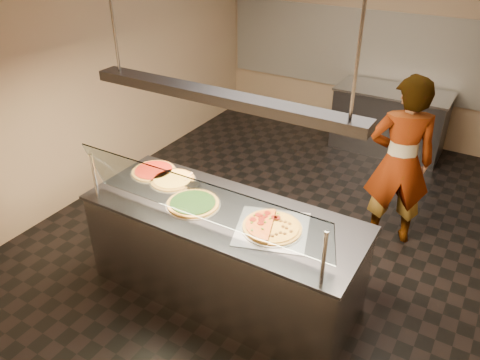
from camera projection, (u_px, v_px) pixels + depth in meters
The scene contains 19 objects.
ground at pixel (286, 226), 5.39m from camera, with size 5.00×6.00×0.02m, color black.
wall_back at pixel (382, 39), 6.86m from camera, with size 5.00×0.02×3.00m, color #937F5F.
wall_front at pixel (44, 285), 2.40m from camera, with size 5.00×0.02×3.00m, color #937F5F.
wall_left at pixel (108, 65), 5.74m from camera, with size 0.02×6.00×3.00m, color #937F5F.
tile_band at pixel (379, 53), 6.93m from camera, with size 4.90×0.02×1.20m, color silver.
serving_counter at pixel (224, 253), 4.23m from camera, with size 2.47×0.94×0.93m.
sneeze_guard at pixel (198, 200), 3.59m from camera, with size 2.23×0.18×0.54m.
perforated_tray at pixel (272, 229), 3.76m from camera, with size 0.72×0.72×0.01m.
half_pizza_pepperoni at pixel (260, 221), 3.80m from camera, with size 0.37×0.52×0.05m.
half_pizza_sausage at pixel (285, 231), 3.70m from camera, with size 0.37×0.52×0.04m.
pizza_spinach at pixel (193, 203), 4.07m from camera, with size 0.49×0.49×0.03m.
pizza_cheese at pixel (173, 180), 4.42m from camera, with size 0.44×0.44×0.03m.
pizza_tomato at pixel (154, 171), 4.57m from camera, with size 0.44×0.44×0.03m.
pizza_spatula at pixel (190, 180), 4.39m from camera, with size 0.21×0.23×0.02m.
prep_table at pixel (389, 120), 6.86m from camera, with size 1.59×0.74×0.93m.
worker at pixel (400, 163), 4.75m from camera, with size 0.68×0.44×1.85m, color black.
heat_lamp_housing at pixel (220, 97), 3.48m from camera, with size 2.30×0.18×0.08m, color #3C3C41.
lamp_rod_left at pixel (111, 8), 3.65m from camera, with size 0.02×0.02×1.01m, color #B7B7BC.
lamp_rod_right at pixel (360, 40), 2.76m from camera, with size 0.02×0.02×1.01m, color #B7B7BC.
Camera 1 is at (1.79, -4.03, 3.17)m, focal length 35.00 mm.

